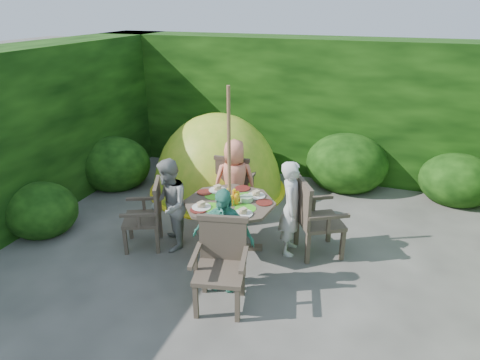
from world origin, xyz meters
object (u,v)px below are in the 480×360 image
(child_back, at_px, (235,182))
(parasol_pole, at_px, (229,173))
(garden_chair_left, at_px, (148,214))
(child_left, at_px, (169,205))
(garden_chair_back, at_px, (235,183))
(child_front, at_px, (223,239))
(patio_table, at_px, (230,209))
(dome_tent, at_px, (218,190))
(child_right, at_px, (291,208))
(garden_chair_front, at_px, (221,262))
(garden_chair_right, at_px, (314,217))

(child_back, bearing_deg, parasol_pole, 82.81)
(parasol_pole, xyz_separation_m, child_back, (-0.22, 0.77, -0.46))
(garden_chair_left, relative_size, child_left, 0.72)
(garden_chair_back, relative_size, child_front, 0.75)
(child_front, bearing_deg, patio_table, 101.92)
(parasol_pole, xyz_separation_m, child_front, (0.22, -0.77, -0.48))
(child_left, bearing_deg, parasol_pole, 78.10)
(child_left, xyz_separation_m, child_front, (0.99, -0.55, -0.00))
(dome_tent, bearing_deg, child_front, -51.81)
(child_right, bearing_deg, garden_chair_left, 99.39)
(child_right, bearing_deg, child_front, 144.74)
(garden_chair_front, bearing_deg, child_back, 93.47)
(child_right, distance_m, child_back, 1.13)
(parasol_pole, xyz_separation_m, garden_chair_back, (-0.32, 1.05, -0.60))
(patio_table, distance_m, child_front, 0.80)
(child_back, relative_size, child_front, 1.03)
(garden_chair_left, xyz_separation_m, child_front, (1.28, -0.48, 0.14))
(patio_table, height_order, dome_tent, dome_tent)
(child_front, bearing_deg, garden_chair_right, 47.63)
(child_back, bearing_deg, dome_tent, -77.64)
(child_right, relative_size, child_front, 1.03)
(parasol_pole, xyz_separation_m, child_right, (0.77, 0.22, -0.46))
(patio_table, height_order, parasol_pole, parasol_pole)
(patio_table, height_order, garden_chair_left, garden_chair_left)
(child_left, bearing_deg, child_back, 123.10)
(parasol_pole, height_order, garden_chair_right, parasol_pole)
(garden_chair_front, xyz_separation_m, child_right, (0.47, 1.27, 0.13))
(parasol_pole, bearing_deg, dome_tent, 117.48)
(child_front, bearing_deg, parasol_pole, 102.21)
(garden_chair_left, relative_size, child_front, 0.72)
(parasol_pole, height_order, child_front, parasol_pole)
(garden_chair_right, bearing_deg, parasol_pole, 74.52)
(child_right, xyz_separation_m, child_back, (-0.99, 0.55, 0.00))
(garden_chair_right, xyz_separation_m, garden_chair_back, (-1.38, 0.78, -0.04))
(parasol_pole, distance_m, child_back, 0.92)
(patio_table, bearing_deg, garden_chair_back, 106.96)
(garden_chair_back, height_order, child_left, child_left)
(garden_chair_left, xyz_separation_m, child_back, (0.85, 1.06, 0.16))
(patio_table, bearing_deg, parasol_pole, -151.45)
(garden_chair_front, distance_m, dome_tent, 3.09)
(child_right, relative_size, dome_tent, 0.47)
(garden_chair_right, height_order, garden_chair_back, garden_chair_right)
(patio_table, bearing_deg, child_left, -164.18)
(child_right, relative_size, child_left, 1.02)
(garden_chair_back, bearing_deg, child_left, 67.97)
(parasol_pole, xyz_separation_m, garden_chair_left, (-1.06, -0.29, -0.62))
(patio_table, bearing_deg, garden_chair_front, -74.21)
(parasol_pole, xyz_separation_m, dome_tent, (-0.91, 1.75, -1.10))
(garden_chair_right, xyz_separation_m, child_back, (-1.28, 0.49, 0.11))
(child_left, height_order, child_front, child_left)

